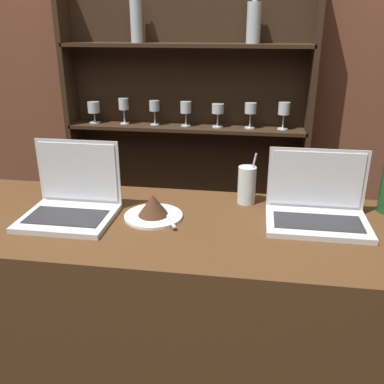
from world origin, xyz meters
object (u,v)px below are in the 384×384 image
at_px(cake_plate, 153,209).
at_px(water_glass, 247,185).
at_px(laptop_far, 317,207).
at_px(laptop_near, 72,201).

xyz_separation_m(cake_plate, water_glass, (0.31, 0.18, 0.04)).
height_order(laptop_far, water_glass, laptop_far).
bearing_deg(laptop_far, laptop_near, -174.54).
relative_size(laptop_near, laptop_far, 0.91).
xyz_separation_m(laptop_near, laptop_far, (0.82, 0.08, -0.00)).
height_order(laptop_near, cake_plate, laptop_near).
distance_m(laptop_far, cake_plate, 0.54).
distance_m(laptop_far, water_glass, 0.26).
relative_size(laptop_far, cake_plate, 1.66).
bearing_deg(water_glass, laptop_far, -27.33).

